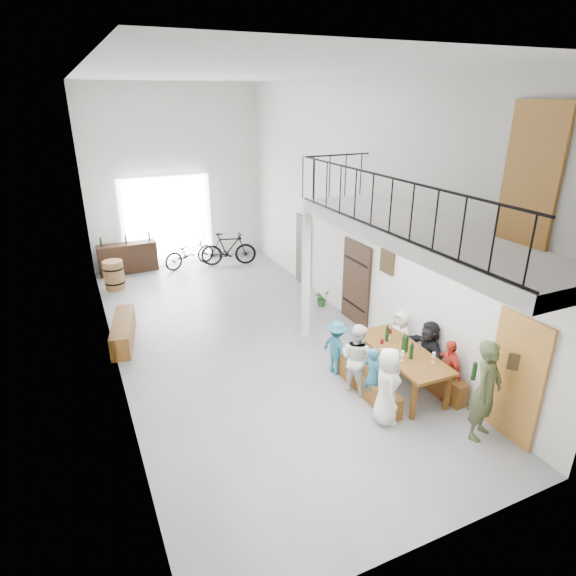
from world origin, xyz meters
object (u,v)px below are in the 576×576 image
oak_barrel (114,275)px  bicycle_near (189,253)px  side_bench (123,331)px  serving_counter (128,258)px  bench_inner (368,385)px  host_standing (486,390)px  tasting_table (402,355)px

oak_barrel → bicycle_near: (2.40, 0.99, 0.05)m
side_bench → serving_counter: bearing=80.9°
bench_inner → oak_barrel: size_ratio=2.15×
serving_counter → host_standing: size_ratio=1.01×
bench_inner → host_standing: 2.09m
oak_barrel → host_standing: bearing=-63.1°
bench_inner → serving_counter: bearing=110.0°
oak_barrel → bicycle_near: size_ratio=0.46×
tasting_table → serving_counter: bearing=114.9°
tasting_table → bench_inner: (-0.67, 0.05, -0.50)m
bench_inner → side_bench: side_bench is taller
bench_inner → oak_barrel: (-3.59, 7.38, 0.21)m
side_bench → serving_counter: size_ratio=1.06×
tasting_table → serving_counter: serving_counter is taller
side_bench → serving_counter: (0.75, 4.67, 0.20)m
tasting_table → bicycle_near: size_ratio=1.18×
side_bench → bicycle_near: 5.09m
serving_counter → bicycle_near: 1.87m
host_standing → bicycle_near: (-2.20, 10.08, -0.38)m
tasting_table → serving_counter: size_ratio=1.21×
bench_inner → host_standing: (1.01, -1.71, 0.65)m
host_standing → bench_inner: bearing=98.0°
bench_inner → oak_barrel: oak_barrel is taller
bench_inner → serving_counter: 9.19m
host_standing → serving_counter: bearing=88.7°
bench_inner → serving_counter: size_ratio=1.03×
oak_barrel → bicycle_near: 2.60m
side_bench → serving_counter: 4.74m
tasting_table → bicycle_near: (-1.86, 8.43, -0.24)m
serving_counter → bicycle_near: size_ratio=0.97×
tasting_table → host_standing: bearing=-76.6°
bench_inner → side_bench: 5.51m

